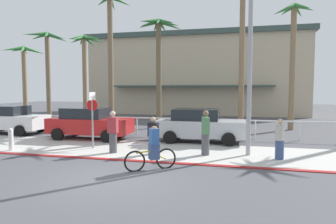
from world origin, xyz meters
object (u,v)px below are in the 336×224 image
(cyclist_yellow_0, at_px, (153,149))
(pedestrian_2, at_px, (205,134))
(pedestrian_0, at_px, (153,137))
(palm_tree_5, at_px, (243,24))
(palm_tree_3, at_px, (111,30))
(car_silver_2, at_px, (200,125))
(streetlight_curb, at_px, (250,48))
(palm_tree_1, at_px, (48,56))
(pedestrian_1, at_px, (113,134))
(car_red_1, at_px, (89,123))
(palm_tree_6, at_px, (293,42))
(palm_tree_0, at_px, (25,66))
(bollard_0, at_px, (11,139))
(stop_sign_bike_lane, at_px, (92,112))
(pedestrian_3, at_px, (280,141))
(palm_tree_2, at_px, (85,56))
(palm_tree_4, at_px, (159,44))
(car_white_0, at_px, (10,119))

(cyclist_yellow_0, bearing_deg, pedestrian_2, 60.68)
(pedestrian_0, bearing_deg, pedestrian_2, 8.93)
(palm_tree_5, bearing_deg, palm_tree_3, -175.46)
(palm_tree_5, xyz_separation_m, car_silver_2, (-2.01, -5.27, -6.03))
(car_silver_2, bearing_deg, cyclist_yellow_0, -98.32)
(streetlight_curb, height_order, pedestrian_2, streetlight_curb)
(palm_tree_1, height_order, pedestrian_1, palm_tree_1)
(palm_tree_1, height_order, car_red_1, palm_tree_1)
(palm_tree_6, xyz_separation_m, pedestrian_0, (-6.69, -9.39, -5.03))
(palm_tree_6, bearing_deg, palm_tree_0, 179.01)
(bollard_0, distance_m, palm_tree_3, 10.74)
(stop_sign_bike_lane, xyz_separation_m, pedestrian_3, (7.95, -0.30, -0.96))
(palm_tree_1, xyz_separation_m, palm_tree_3, (6.18, -1.60, 1.43))
(palm_tree_1, relative_size, palm_tree_6, 0.88)
(palm_tree_0, height_order, cyclist_yellow_0, palm_tree_0)
(palm_tree_1, distance_m, car_silver_2, 15.12)
(bollard_0, bearing_deg, palm_tree_2, 101.75)
(palm_tree_4, xyz_separation_m, cyclist_yellow_0, (2.70, -10.60, -5.07))
(palm_tree_5, bearing_deg, cyclist_yellow_0, -104.55)
(car_silver_2, relative_size, pedestrian_0, 2.82)
(bollard_0, relative_size, palm_tree_6, 0.12)
(palm_tree_4, height_order, car_red_1, palm_tree_4)
(car_silver_2, xyz_separation_m, pedestrian_0, (-1.47, -3.38, -0.16))
(car_white_0, bearing_deg, bollard_0, -48.29)
(palm_tree_2, xyz_separation_m, car_white_0, (-1.69, -6.25, -4.40))
(palm_tree_4, distance_m, car_red_1, 7.68)
(palm_tree_4, xyz_separation_m, pedestrian_3, (6.99, -8.11, -5.04))
(streetlight_curb, relative_size, palm_tree_3, 0.81)
(car_red_1, height_order, car_silver_2, same)
(palm_tree_6, distance_m, car_silver_2, 9.33)
(pedestrian_2, bearing_deg, bollard_0, -172.50)
(stop_sign_bike_lane, relative_size, streetlight_curb, 0.34)
(pedestrian_1, height_order, pedestrian_2, pedestrian_2)
(bollard_0, relative_size, palm_tree_2, 0.14)
(palm_tree_0, distance_m, pedestrian_1, 16.14)
(palm_tree_2, relative_size, pedestrian_1, 3.88)
(streetlight_curb, height_order, cyclist_yellow_0, streetlight_curb)
(palm_tree_1, relative_size, palm_tree_4, 0.97)
(palm_tree_1, height_order, pedestrian_0, palm_tree_1)
(palm_tree_2, bearing_deg, cyclist_yellow_0, -53.09)
(palm_tree_5, relative_size, car_red_1, 2.17)
(pedestrian_3, bearing_deg, pedestrian_1, -176.85)
(palm_tree_2, height_order, palm_tree_6, palm_tree_6)
(car_white_0, bearing_deg, pedestrian_3, -12.62)
(streetlight_curb, height_order, pedestrian_3, streetlight_curb)
(pedestrian_3, bearing_deg, streetlight_curb, 166.38)
(streetlight_curb, height_order, pedestrian_0, streetlight_curb)
(palm_tree_6, xyz_separation_m, pedestrian_1, (-8.42, -9.52, -4.92))
(palm_tree_1, bearing_deg, palm_tree_4, -7.20)
(pedestrian_0, bearing_deg, pedestrian_1, -175.47)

